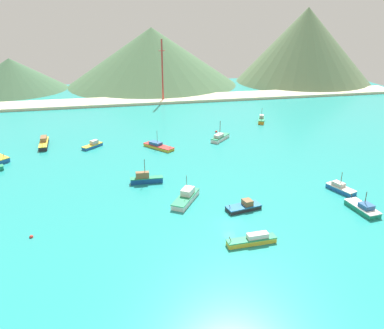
{
  "coord_description": "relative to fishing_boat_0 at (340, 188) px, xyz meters",
  "views": [
    {
      "loc": [
        -22.29,
        -67.92,
        41.99
      ],
      "look_at": [
        -1.13,
        32.59,
        0.66
      ],
      "focal_mm": 36.95,
      "sensor_mm": 36.0,
      "label": 1
    }
  ],
  "objects": [
    {
      "name": "fishing_boat_3",
      "position": [
        -37.81,
        2.6,
        0.17
      ],
      "size": [
        8.23,
        10.46,
        6.32
      ],
      "color": "silver",
      "rests_on": "ground"
    },
    {
      "name": "beach_strip",
      "position": [
        -31.01,
        107.39,
        -0.21
      ],
      "size": [
        247.0,
        15.77,
        1.2
      ],
      "primitive_type": "cube",
      "color": "beige",
      "rests_on": "ground"
    },
    {
      "name": "fishing_boat_5",
      "position": [
        3.67,
        62.23,
        0.14
      ],
      "size": [
        4.81,
        7.41,
        5.5
      ],
      "color": "orange",
      "rests_on": "ground"
    },
    {
      "name": "hill_central",
      "position": [
        -28.09,
        151.88,
        14.78
      ],
      "size": [
        95.67,
        95.67,
        31.18
      ],
      "color": "#476B47",
      "rests_on": "ground"
    },
    {
      "name": "ground",
      "position": [
        -31.01,
        20.32,
        -1.06
      ],
      "size": [
        260.0,
        280.0,
        0.5
      ],
      "color": "teal"
    },
    {
      "name": "fishing_boat_2",
      "position": [
        -0.73,
        -10.21,
        0.0
      ],
      "size": [
        4.17,
        8.63,
        4.87
      ],
      "color": "#198466",
      "rests_on": "ground"
    },
    {
      "name": "radio_tower",
      "position": [
        -28.7,
        105.28,
        13.68
      ],
      "size": [
        2.84,
        2.27,
        28.4
      ],
      "color": "#B7332D",
      "rests_on": "ground"
    },
    {
      "name": "fishing_boat_13",
      "position": [
        -75.23,
        50.29,
        0.2
      ],
      "size": [
        3.18,
        11.22,
        2.95
      ],
      "color": "#232328",
      "rests_on": "ground"
    },
    {
      "name": "fishing_boat_12",
      "position": [
        -25.99,
        -4.01,
        -0.1
      ],
      "size": [
        8.23,
        4.44,
        2.18
      ],
      "color": "#232328",
      "rests_on": "ground"
    },
    {
      "name": "fishing_boat_0",
      "position": [
        0.0,
        0.0,
        0.0
      ],
      "size": [
        4.97,
        7.72,
        4.94
      ],
      "color": "#1E5BA8",
      "rests_on": "ground"
    },
    {
      "name": "hill_east",
      "position": [
        59.68,
        141.25,
        19.98
      ],
      "size": [
        77.59,
        77.59,
        41.58
      ],
      "color": "#56704C",
      "rests_on": "ground"
    },
    {
      "name": "hill_west",
      "position": [
        -103.5,
        149.29,
        7.53
      ],
      "size": [
        56.61,
        56.61,
        16.67
      ],
      "color": "#3D6042",
      "rests_on": "ground"
    },
    {
      "name": "buoy_0",
      "position": [
        -16.91,
        53.1,
        -0.65
      ],
      "size": [
        0.88,
        0.88,
        0.88
      ],
      "color": "red",
      "rests_on": "ground"
    },
    {
      "name": "buoy_1",
      "position": [
        -70.38,
        -6.4,
        -0.67
      ],
      "size": [
        0.75,
        0.75,
        0.75
      ],
      "color": "red",
      "rests_on": "ground"
    },
    {
      "name": "fishing_boat_1",
      "position": [
        -45.95,
        14.7,
        0.31
      ],
      "size": [
        8.32,
        2.04,
        6.4
      ],
      "color": "#14478C",
      "rests_on": "ground"
    },
    {
      "name": "fishing_boat_8",
      "position": [
        -28.83,
        -17.27,
        -0.02
      ],
      "size": [
        9.81,
        2.51,
        2.25
      ],
      "color": "gold",
      "rests_on": "ground"
    },
    {
      "name": "fishing_boat_10",
      "position": [
        -39.46,
        40.54,
        -0.13
      ],
      "size": [
        9.22,
        10.3,
        5.78
      ],
      "color": "gold",
      "rests_on": "ground"
    },
    {
      "name": "fishing_boat_11",
      "position": [
        -59.76,
        45.45,
        -0.05
      ],
      "size": [
        6.68,
        6.55,
        2.18
      ],
      "color": "#1E5BA8",
      "rests_on": "ground"
    },
    {
      "name": "fishing_boat_9",
      "position": [
        -18.03,
        44.18,
        0.11
      ],
      "size": [
        7.99,
        8.17,
        6.66
      ],
      "color": "silver",
      "rests_on": "ground"
    }
  ]
}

